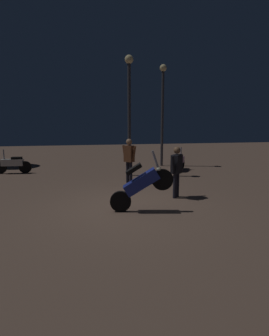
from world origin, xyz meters
TOP-DOWN VIEW (x-y plane):
  - ground_plane at (0.00, 0.00)m, footprint 40.00×40.00m
  - motorcycle_blue_foreground at (0.44, -0.38)m, footprint 1.66×0.44m
  - motorcycle_pink_parked_left at (3.41, 5.07)m, footprint 1.12×1.36m
  - motorcycle_white_parked_right at (-4.26, 5.79)m, footprint 1.66×0.37m
  - person_rider_beside at (1.78, 0.70)m, footprint 0.54×0.52m
  - person_bystander_far at (0.67, 2.96)m, footprint 0.51×0.56m
  - streetlamp_near at (3.03, 6.63)m, footprint 0.36×0.36m
  - streetlamp_far at (0.91, 4.38)m, footprint 0.36×0.36m

SIDE VIEW (x-z plane):
  - ground_plane at x=0.00m, z-range 0.00..0.00m
  - motorcycle_pink_parked_left at x=3.41m, z-range -0.12..0.99m
  - motorcycle_white_parked_right at x=-4.26m, z-range -0.12..0.99m
  - motorcycle_blue_foreground at x=0.44m, z-range -0.07..1.56m
  - person_rider_beside at x=1.78m, z-range 0.15..1.75m
  - person_bystander_far at x=0.67m, z-range 0.17..1.88m
  - streetlamp_far at x=0.91m, z-range 0.68..5.73m
  - streetlamp_near at x=3.03m, z-range 0.69..5.88m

